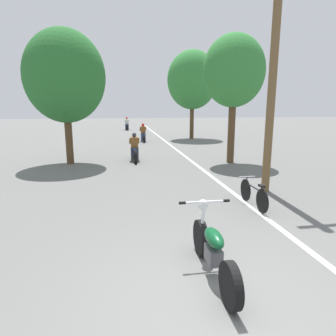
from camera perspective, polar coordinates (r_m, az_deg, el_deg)
name	(u,v)px	position (r m, az deg, el deg)	size (l,w,h in m)	color
ground_plane	(221,301)	(4.51, 9.98, -23.70)	(120.00, 120.00, 0.00)	#60605E
lane_stripe_edge	(181,153)	(16.59, 2.56, 2.80)	(0.14, 48.00, 0.01)	white
utility_pole	(274,64)	(9.55, 19.47, 18.17)	(1.10, 0.24, 7.35)	brown
roadside_tree_right_near	(234,72)	(14.10, 12.44, 17.49)	(2.75, 2.48, 5.68)	#513A23
roadside_tree_right_far	(192,80)	(24.17, 4.67, 16.36)	(3.90, 3.51, 6.79)	#513A23
roadside_tree_left	(65,77)	(14.22, -19.07, 16.13)	(3.47, 3.12, 5.83)	#513A23
motorcycle_foreground	(213,250)	(4.82, 8.53, -15.16)	(0.87, 2.09, 1.06)	black
motorcycle_rider_lead	(135,150)	(14.38, -6.38, 3.38)	(0.50, 1.99, 1.35)	black
motorcycle_rider_mid	(143,135)	(22.14, -4.76, 6.35)	(0.50, 2.04, 1.33)	black
motorcycle_rider_far	(127,125)	(32.98, -7.83, 8.11)	(0.50, 2.17, 1.39)	black
bicycle_parked	(254,194)	(8.16, 15.98, -4.82)	(0.44, 1.61, 0.71)	black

